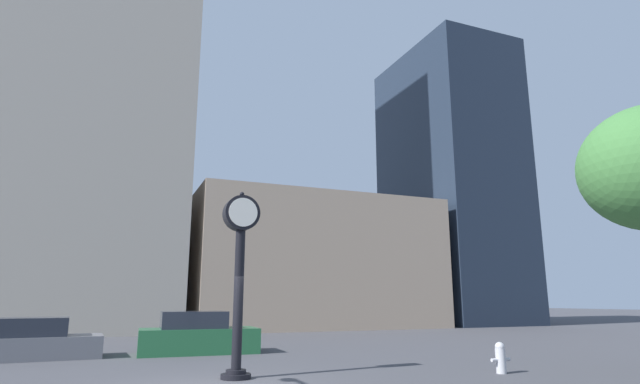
% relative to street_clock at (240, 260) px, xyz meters
% --- Properties ---
extents(building_tall_tower, '(11.72, 12.00, 35.95)m').
position_rel_street_clock_xyz_m(building_tall_tower, '(-4.93, 22.73, 15.06)').
color(building_tall_tower, '#ADA393').
rests_on(building_tall_tower, ground_plane).
extents(building_storefront_row, '(17.53, 12.00, 9.12)m').
position_rel_street_clock_xyz_m(building_storefront_row, '(10.44, 22.73, 1.64)').
color(building_storefront_row, tan).
rests_on(building_storefront_row, ground_plane).
extents(building_glass_modern, '(8.04, 12.00, 23.92)m').
position_rel_street_clock_xyz_m(building_glass_modern, '(24.02, 22.73, 9.04)').
color(building_glass_modern, '#1E2838').
rests_on(building_glass_modern, ground_plane).
extents(street_clock, '(0.93, 0.75, 4.73)m').
position_rel_street_clock_xyz_m(street_clock, '(0.00, 0.00, 0.00)').
color(street_clock, black).
rests_on(street_clock, ground_plane).
extents(car_grey, '(4.12, 2.14, 1.34)m').
position_rel_street_clock_xyz_m(car_grey, '(-5.25, 6.68, -2.36)').
color(car_grey, slate).
rests_on(car_grey, ground_plane).
extents(car_green, '(4.30, 2.11, 1.50)m').
position_rel_street_clock_xyz_m(car_green, '(0.03, 6.46, -2.29)').
color(car_green, '#236038').
rests_on(car_green, ground_plane).
extents(fire_hydrant_near, '(0.60, 0.26, 0.81)m').
position_rel_street_clock_xyz_m(fire_hydrant_near, '(6.73, -1.78, -2.51)').
color(fire_hydrant_near, '#B7B7BC').
rests_on(fire_hydrant_near, ground_plane).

